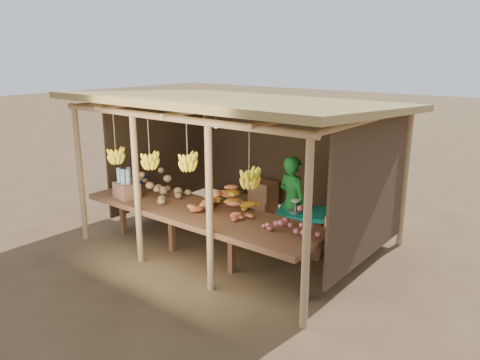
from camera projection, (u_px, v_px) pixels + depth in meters
The scene contains 13 objects.
ground at pixel (240, 241), 7.70m from camera, with size 60.00×60.00×0.00m, color brown.
stall_structure at pixel (237, 127), 7.13m from camera, with size 4.70×3.50×2.43m.
counter at pixel (199, 214), 6.79m from camera, with size 3.90×1.05×0.80m.
potato_heap at pixel (150, 183), 7.51m from camera, with size 1.13×0.68×0.37m, color #9C7650, non-canonical shape.
sweet_potato_heap at pixel (222, 201), 6.59m from camera, with size 0.88×0.53×0.35m, color #C36132, non-canonical shape.
onion_heap at pixel (296, 220), 5.86m from camera, with size 0.84×0.50×0.36m, color #BE5C5C, non-canonical shape.
banana_pile at pixel (233, 195), 6.90m from camera, with size 0.66×0.40×0.35m, color yellow, non-canonical shape.
tomato_basin at pixel (136, 178), 8.20m from camera, with size 0.39×0.39×0.21m.
bottle_box at pixel (126, 186), 7.32m from camera, with size 0.43×0.36×0.48m.
vendor at pixel (292, 203), 7.26m from camera, with size 0.54×0.36×1.49m, color #186E24.
tarp_crate at pixel (301, 230), 7.22m from camera, with size 0.91×0.86×0.87m.
carton_stack at pixel (256, 202), 8.74m from camera, with size 0.98×0.41×0.71m.
burlap_sacks at pixel (233, 198), 9.22m from camera, with size 0.76×0.40×0.53m.
Camera 1 is at (4.44, -5.62, 3.01)m, focal length 35.00 mm.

